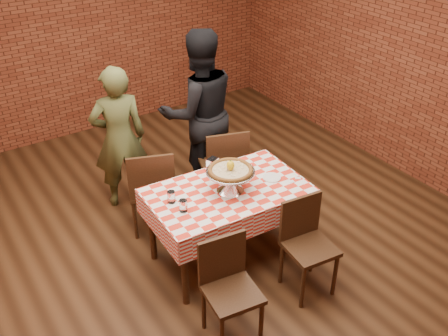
{
  "coord_description": "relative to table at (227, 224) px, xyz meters",
  "views": [
    {
      "loc": [
        -1.96,
        -3.35,
        3.28
      ],
      "look_at": [
        0.17,
        -0.15,
        0.93
      ],
      "focal_mm": 41.52,
      "sensor_mm": 36.0,
      "label": 1
    }
  ],
  "objects": [
    {
      "name": "side_plate",
      "position": [
        0.44,
        -0.07,
        0.39
      ],
      "size": [
        0.17,
        0.17,
        0.01
      ],
      "primitive_type": "cylinder",
      "rotation": [
        0.0,
        0.0,
        -0.05
      ],
      "color": "white",
      "rests_on": "tablecloth"
    },
    {
      "name": "pizza_stand",
      "position": [
        0.02,
        -0.02,
        0.48
      ],
      "size": [
        0.48,
        0.48,
        0.19
      ],
      "primitive_type": null,
      "rotation": [
        0.0,
        0.0,
        -0.1
      ],
      "color": "silver",
      "rests_on": "tablecloth"
    },
    {
      "name": "sweetener_packet_b",
      "position": [
        0.64,
        -0.2,
        0.39
      ],
      "size": [
        0.06,
        0.06,
        0.0
      ],
      "primitive_type": "cube",
      "rotation": [
        0.0,
        0.0,
        -0.62
      ],
      "color": "white",
      "rests_on": "tablecloth"
    },
    {
      "name": "lemon",
      "position": [
        0.02,
        -0.02,
        0.63
      ],
      "size": [
        0.07,
        0.07,
        0.09
      ],
      "primitive_type": "ellipsoid",
      "rotation": [
        0.0,
        0.0,
        -0.1
      ],
      "color": "yellow",
      "rests_on": "pizza"
    },
    {
      "name": "back_wall",
      "position": [
        -0.15,
        3.24,
        1.08
      ],
      "size": [
        5.5,
        0.0,
        5.5
      ],
      "primitive_type": "plane",
      "rotation": [
        1.57,
        0.0,
        0.0
      ],
      "color": "maroon",
      "rests_on": "ground"
    },
    {
      "name": "sweetener_packet_a",
      "position": [
        0.55,
        -0.21,
        0.39
      ],
      "size": [
        0.05,
        0.04,
        0.0
      ],
      "primitive_type": "cube",
      "rotation": [
        0.0,
        0.0,
        -0.07
      ],
      "color": "white",
      "rests_on": "tablecloth"
    },
    {
      "name": "condiment_caddy",
      "position": [
        0.06,
        0.33,
        0.45
      ],
      "size": [
        0.12,
        0.11,
        0.13
      ],
      "primitive_type": "cube",
      "rotation": [
        0.0,
        0.0,
        0.38
      ],
      "color": "silver",
      "rests_on": "tablecloth"
    },
    {
      "name": "ground",
      "position": [
        -0.15,
        0.24,
        -0.38
      ],
      "size": [
        6.0,
        6.0,
        0.0
      ],
      "primitive_type": "plane",
      "color": "black",
      "rests_on": "ground"
    },
    {
      "name": "chair_near_left",
      "position": [
        -0.49,
        -0.8,
        0.06
      ],
      "size": [
        0.44,
        0.44,
        0.87
      ],
      "primitive_type": null,
      "rotation": [
        0.0,
        0.0,
        -0.13
      ],
      "color": "#3D2514",
      "rests_on": "ground"
    },
    {
      "name": "tablecloth",
      "position": [
        0.0,
        0.0,
        0.26
      ],
      "size": [
        1.45,
        0.93,
        0.24
      ],
      "primitive_type": null,
      "rotation": [
        0.0,
        0.0,
        -0.05
      ],
      "color": "red",
      "rests_on": "table"
    },
    {
      "name": "chair_near_right",
      "position": [
        0.34,
        -0.73,
        0.06
      ],
      "size": [
        0.43,
        0.43,
        0.87
      ],
      "primitive_type": null,
      "rotation": [
        0.0,
        0.0,
        -0.11
      ],
      "color": "#3D2514",
      "rests_on": "ground"
    },
    {
      "name": "table",
      "position": [
        0.0,
        0.0,
        0.0
      ],
      "size": [
        1.41,
        0.89,
        0.75
      ],
      "primitive_type": "cube",
      "rotation": [
        0.0,
        0.0,
        -0.05
      ],
      "color": "#3D2514",
      "rests_on": "ground"
    },
    {
      "name": "water_glass_left",
      "position": [
        -0.48,
        -0.06,
        0.44
      ],
      "size": [
        0.07,
        0.07,
        0.11
      ],
      "primitive_type": "cylinder",
      "rotation": [
        0.0,
        0.0,
        -0.05
      ],
      "color": "white",
      "rests_on": "tablecloth"
    },
    {
      "name": "diner_black",
      "position": [
        0.45,
        1.22,
        0.53
      ],
      "size": [
        1.0,
        0.84,
        1.81
      ],
      "primitive_type": "imported",
      "rotation": [
        0.0,
        0.0,
        2.94
      ],
      "color": "black",
      "rests_on": "ground"
    },
    {
      "name": "diner_olive",
      "position": [
        -0.41,
        1.37,
        0.4
      ],
      "size": [
        0.63,
        0.49,
        1.55
      ],
      "primitive_type": "imported",
      "rotation": [
        0.0,
        0.0,
        2.92
      ],
      "color": "#4A4F28",
      "rests_on": "ground"
    },
    {
      "name": "pizza",
      "position": [
        0.02,
        -0.02,
        0.58
      ],
      "size": [
        0.42,
        0.42,
        0.03
      ],
      "primitive_type": "cylinder",
      "rotation": [
        0.0,
        0.0,
        -0.1
      ],
      "color": "#C8B890",
      "rests_on": "pizza_stand"
    },
    {
      "name": "chair_far_right",
      "position": [
        0.47,
        0.79,
        0.09
      ],
      "size": [
        0.56,
        0.56,
        0.92
      ],
      "primitive_type": null,
      "rotation": [
        0.0,
        0.0,
        2.83
      ],
      "color": "#3D2514",
      "rests_on": "ground"
    },
    {
      "name": "chair_far_left",
      "position": [
        -0.35,
        0.83,
        0.08
      ],
      "size": [
        0.57,
        0.57,
        0.92
      ],
      "primitive_type": null,
      "rotation": [
        0.0,
        0.0,
        2.78
      ],
      "color": "#3D2514",
      "rests_on": "ground"
    },
    {
      "name": "water_glass_right",
      "position": [
        -0.5,
        0.1,
        0.44
      ],
      "size": [
        0.07,
        0.07,
        0.11
      ],
      "primitive_type": "cylinder",
      "rotation": [
        0.0,
        0.0,
        -0.05
      ],
      "color": "white",
      "rests_on": "tablecloth"
    }
  ]
}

